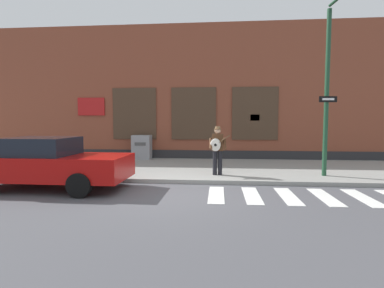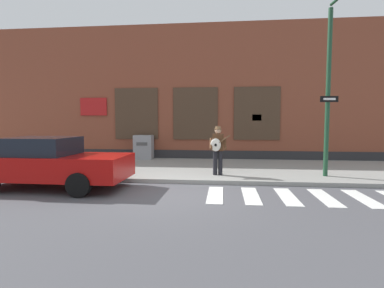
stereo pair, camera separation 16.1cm
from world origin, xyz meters
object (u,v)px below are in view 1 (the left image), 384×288
Objects in this scene: red_car at (48,163)px; traffic_light at (345,51)px; busker at (217,147)px; utility_box at (142,147)px.

red_car is 0.80× the size of traffic_light.
traffic_light is at bearing -13.45° from busker.
busker is 4.89m from traffic_light.
busker reaches higher than red_car.
busker is at bearing 22.00° from red_car.
red_car is at bearing -101.51° from utility_box.
utility_box is at bearing 146.47° from traffic_light.
red_car is 5.36m from busker.
red_car is 3.93× the size of utility_box.
traffic_light is 4.90× the size of utility_box.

